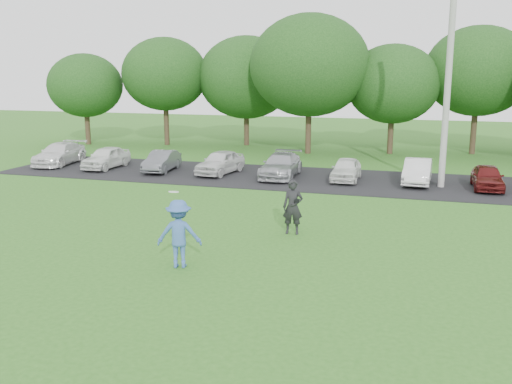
# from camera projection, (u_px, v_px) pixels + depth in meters

# --- Properties ---
(ground) EXTENTS (100.00, 100.00, 0.00)m
(ground) POSITION_uv_depth(u_px,v_px,m) (219.00, 264.00, 15.53)
(ground) COLOR #2B631C
(ground) RESTS_ON ground
(parking_lot) EXTENTS (32.00, 6.50, 0.03)m
(parking_lot) POSITION_uv_depth(u_px,v_px,m) (312.00, 179.00, 27.70)
(parking_lot) COLOR black
(parking_lot) RESTS_ON ground
(utility_pole) EXTENTS (0.28, 0.28, 10.20)m
(utility_pole) POSITION_uv_depth(u_px,v_px,m) (449.00, 72.00, 24.67)
(utility_pole) COLOR #9FA09B
(utility_pole) RESTS_ON ground
(frisbee_player) EXTENTS (1.33, 0.99, 2.07)m
(frisbee_player) POSITION_uv_depth(u_px,v_px,m) (179.00, 234.00, 15.15)
(frisbee_player) COLOR #395EA2
(frisbee_player) RESTS_ON ground
(camera_bystander) EXTENTS (0.68, 0.47, 1.77)m
(camera_bystander) POSITION_uv_depth(u_px,v_px,m) (293.00, 207.00, 18.26)
(camera_bystander) COLOR black
(camera_bystander) RESTS_ON ground
(parked_cars) EXTENTS (30.71, 4.45, 1.18)m
(parked_cars) POSITION_uv_depth(u_px,v_px,m) (302.00, 167.00, 27.69)
(parked_cars) COLOR silver
(parked_cars) RESTS_ON parking_lot
(tree_row) EXTENTS (42.39, 9.85, 8.64)m
(tree_row) POSITION_uv_depth(u_px,v_px,m) (369.00, 75.00, 35.39)
(tree_row) COLOR #38281C
(tree_row) RESTS_ON ground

